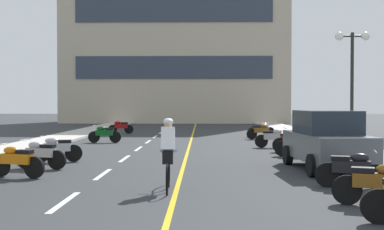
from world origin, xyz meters
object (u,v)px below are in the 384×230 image
(street_lamp_mid, at_px, (352,63))
(motorcycle_10, at_px, (104,134))
(motorcycle_2, at_px, (377,183))
(motorcycle_4, at_px, (17,160))
(motorcycle_8, at_px, (292,141))
(cyclist_rider, at_px, (168,153))
(motorcycle_3, at_px, (352,169))
(motorcycle_7, at_px, (297,144))
(motorcycle_5, at_px, (40,154))
(motorcycle_12, at_px, (261,129))
(motorcycle_11, at_px, (261,131))
(motorcycle_9, at_px, (273,137))
(parked_car_near, at_px, (326,140))
(motorcycle_6, at_px, (57,149))
(motorcycle_13, at_px, (121,127))

(street_lamp_mid, distance_m, motorcycle_10, 12.61)
(motorcycle_10, bearing_deg, motorcycle_2, -61.50)
(motorcycle_4, distance_m, motorcycle_8, 11.54)
(cyclist_rider, bearing_deg, motorcycle_10, 106.97)
(motorcycle_3, height_order, motorcycle_7, same)
(motorcycle_5, bearing_deg, motorcycle_12, 59.67)
(motorcycle_5, distance_m, motorcycle_10, 10.20)
(street_lamp_mid, height_order, motorcycle_11, street_lamp_mid)
(motorcycle_2, distance_m, motorcycle_9, 13.00)
(parked_car_near, relative_size, motorcycle_9, 2.53)
(motorcycle_9, bearing_deg, motorcycle_8, -76.05)
(motorcycle_3, bearing_deg, motorcycle_6, 149.35)
(parked_car_near, xyz_separation_m, motorcycle_5, (-8.82, 0.03, -0.44))
(parked_car_near, xyz_separation_m, motorcycle_2, (-0.36, -5.40, -0.44))
(street_lamp_mid, bearing_deg, motorcycle_11, 113.43)
(motorcycle_6, relative_size, motorcycle_8, 1.01)
(motorcycle_6, xyz_separation_m, motorcycle_9, (8.32, 5.76, 0.00))
(motorcycle_10, bearing_deg, parked_car_near, -49.15)
(street_lamp_mid, distance_m, motorcycle_9, 4.79)
(motorcycle_6, bearing_deg, motorcycle_13, 91.45)
(motorcycle_8, bearing_deg, parked_car_near, -89.69)
(motorcycle_11, xyz_separation_m, motorcycle_12, (0.22, 1.80, 0.00))
(motorcycle_7, bearing_deg, motorcycle_12, 90.26)
(motorcycle_8, bearing_deg, motorcycle_6, -156.68)
(parked_car_near, xyz_separation_m, motorcycle_10, (-8.84, 10.23, -0.44))
(street_lamp_mid, bearing_deg, parked_car_near, -113.21)
(motorcycle_11, bearing_deg, street_lamp_mid, -66.57)
(motorcycle_10, distance_m, cyclist_rider, 14.52)
(motorcycle_8, relative_size, cyclist_rider, 0.94)
(motorcycle_3, height_order, motorcycle_6, same)
(motorcycle_4, relative_size, motorcycle_12, 0.98)
(parked_car_near, relative_size, motorcycle_12, 2.55)
(motorcycle_7, xyz_separation_m, cyclist_rider, (-4.44, -7.38, 0.41))
(motorcycle_4, relative_size, motorcycle_10, 0.98)
(motorcycle_10, height_order, motorcycle_12, same)
(motorcycle_2, height_order, motorcycle_8, same)
(motorcycle_5, height_order, motorcycle_10, same)
(motorcycle_2, height_order, motorcycle_4, same)
(parked_car_near, bearing_deg, motorcycle_2, -93.79)
(motorcycle_6, relative_size, motorcycle_9, 0.99)
(parked_car_near, height_order, motorcycle_5, parked_car_near)
(motorcycle_4, bearing_deg, motorcycle_13, 90.98)
(motorcycle_12, bearing_deg, motorcycle_10, -152.41)
(motorcycle_7, height_order, motorcycle_13, same)
(motorcycle_3, distance_m, motorcycle_6, 10.03)
(motorcycle_2, distance_m, motorcycle_3, 2.14)
(motorcycle_12, bearing_deg, motorcycle_13, 161.68)
(motorcycle_11, bearing_deg, motorcycle_12, 82.90)
(motorcycle_11, bearing_deg, motorcycle_10, -162.14)
(parked_car_near, bearing_deg, motorcycle_11, 91.96)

